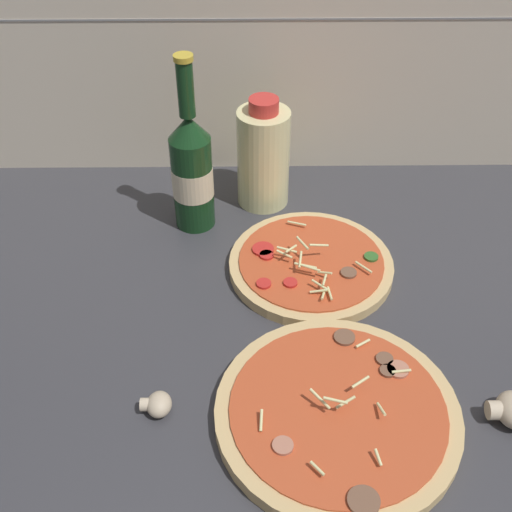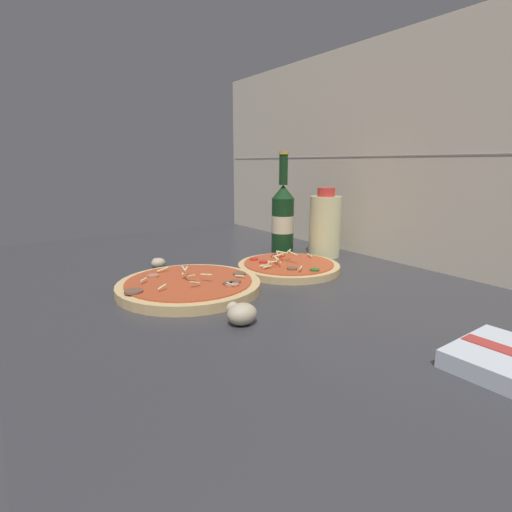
{
  "view_description": "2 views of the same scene",
  "coord_description": "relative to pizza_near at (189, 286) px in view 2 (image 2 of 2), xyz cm",
  "views": [
    {
      "loc": [
        -15.12,
        -56.52,
        67.76
      ],
      "look_at": [
        -14.32,
        10.41,
        10.17
      ],
      "focal_mm": 45.0,
      "sensor_mm": 36.0,
      "label": 1
    },
    {
      "loc": [
        68.04,
        -43.42,
        28.23
      ],
      "look_at": [
        -8.55,
        8.19,
        6.69
      ],
      "focal_mm": 28.0,
      "sensor_mm": 36.0,
      "label": 2
    }
  ],
  "objects": [
    {
      "name": "pizza_near",
      "position": [
        0.0,
        0.0,
        0.0
      ],
      "size": [
        29.39,
        29.39,
        5.07
      ],
      "color": "tan",
      "rests_on": "counter_slab"
    },
    {
      "name": "beer_bottle",
      "position": [
        -19.28,
        39.06,
        9.16
      ],
      "size": [
        6.58,
        6.58,
        28.91
      ],
      "color": "#143819",
      "rests_on": "counter_slab"
    },
    {
      "name": "counter_slab",
      "position": [
        4.85,
        10.9,
        -2.35
      ],
      "size": [
        160.0,
        90.0,
        2.5
      ],
      "color": "#38383D",
      "rests_on": "ground"
    },
    {
      "name": "mushroom_left",
      "position": [
        -21.6,
        1.42,
        0.16
      ],
      "size": [
        3.8,
        3.62,
        2.53
      ],
      "color": "beige",
      "rests_on": "counter_slab"
    },
    {
      "name": "tile_backsplash",
      "position": [
        4.85,
        56.4,
        26.4
      ],
      "size": [
        160.0,
        1.13,
        60.0
      ],
      "color": "beige",
      "rests_on": "ground"
    },
    {
      "name": "mushroom_right",
      "position": [
        20.69,
        -0.28,
        0.69
      ],
      "size": [
        5.37,
        5.11,
        3.58
      ],
      "color": "beige",
      "rests_on": "counter_slab"
    },
    {
      "name": "oil_bottle",
      "position": [
        -7.97,
        45.2,
        7.69
      ],
      "size": [
        8.68,
        8.68,
        19.13
      ],
      "color": "beige",
      "rests_on": "counter_slab"
    },
    {
      "name": "dish_towel",
      "position": [
        52.7,
        20.16,
        0.11
      ],
      "size": [
        13.12,
        14.46,
        2.56
      ],
      "color": "silver",
      "rests_on": "counter_slab"
    },
    {
      "name": "pizza_far",
      "position": [
        -1.12,
        26.94,
        -0.12
      ],
      "size": [
        24.81,
        24.81,
        5.0
      ],
      "color": "tan",
      "rests_on": "counter_slab"
    }
  ]
}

